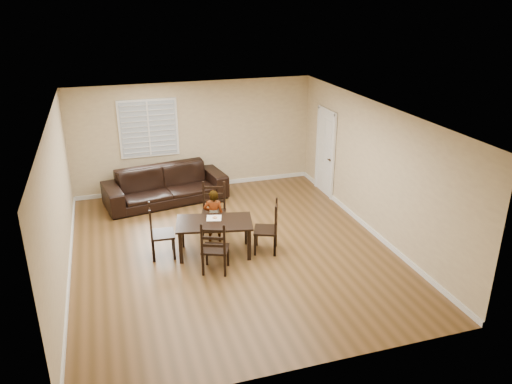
% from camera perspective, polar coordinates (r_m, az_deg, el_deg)
% --- Properties ---
extents(ground, '(7.00, 7.00, 0.00)m').
position_cam_1_polar(ground, '(9.83, -2.86, -6.55)').
color(ground, brown).
rests_on(ground, ground).
extents(room, '(6.04, 7.04, 2.72)m').
position_cam_1_polar(room, '(9.28, -3.13, 3.85)').
color(room, beige).
rests_on(room, ground).
extents(dining_table, '(1.55, 1.07, 0.67)m').
position_cam_1_polar(dining_table, '(9.46, -4.79, -3.90)').
color(dining_table, black).
rests_on(dining_table, ground).
extents(chair_near, '(0.61, 0.58, 1.09)m').
position_cam_1_polar(chair_near, '(10.33, -4.81, -2.04)').
color(chair_near, black).
rests_on(chair_near, ground).
extents(chair_far, '(0.58, 0.56, 1.01)m').
position_cam_1_polar(chair_far, '(8.83, -4.81, -6.75)').
color(chair_far, black).
rests_on(chair_far, ground).
extents(chair_left, '(0.47, 0.50, 1.05)m').
position_cam_1_polar(chair_left, '(9.54, -11.41, -4.70)').
color(chair_left, black).
rests_on(chair_left, ground).
extents(chair_right, '(0.58, 0.59, 1.03)m').
position_cam_1_polar(chair_right, '(9.55, 1.86, -4.25)').
color(chair_right, black).
rests_on(chair_right, ground).
extents(child, '(0.46, 0.37, 1.10)m').
position_cam_1_polar(child, '(9.93, -4.84, -2.74)').
color(child, gray).
rests_on(child, ground).
extents(napkin, '(0.34, 0.34, 0.00)m').
position_cam_1_polar(napkin, '(9.56, -4.82, -2.98)').
color(napkin, beige).
rests_on(napkin, dining_table).
extents(donut, '(0.09, 0.09, 0.03)m').
position_cam_1_polar(donut, '(9.55, -4.72, -2.87)').
color(donut, '#CC8849').
rests_on(donut, napkin).
extents(sofa, '(2.97, 1.57, 0.83)m').
position_cam_1_polar(sofa, '(12.02, -10.28, 0.77)').
color(sofa, black).
rests_on(sofa, ground).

